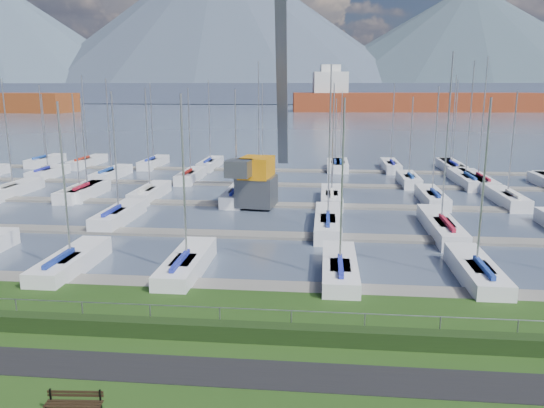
# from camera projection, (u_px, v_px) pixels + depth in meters

# --- Properties ---
(path) EXTENTS (160.00, 2.00, 0.04)m
(path) POSITION_uv_depth(u_px,v_px,m) (231.00, 373.00, 19.34)
(path) COLOR black
(path) RESTS_ON grass
(water) EXTENTS (800.00, 540.00, 0.20)m
(water) POSITION_uv_depth(u_px,v_px,m) (319.00, 107.00, 274.86)
(water) COLOR #475368
(hedge) EXTENTS (80.00, 0.70, 0.70)m
(hedge) POSITION_uv_depth(u_px,v_px,m) (242.00, 332.00, 21.79)
(hedge) COLOR black
(hedge) RESTS_ON grass
(fence) EXTENTS (80.00, 0.04, 0.04)m
(fence) POSITION_uv_depth(u_px,v_px,m) (243.00, 309.00, 21.99)
(fence) COLOR gray
(fence) RESTS_ON grass
(foothill) EXTENTS (900.00, 80.00, 12.00)m
(foothill) POSITION_uv_depth(u_px,v_px,m) (321.00, 93.00, 341.45)
(foothill) COLOR #464F66
(foothill) RESTS_ON water
(mountains) EXTENTS (1190.00, 360.00, 115.00)m
(mountains) POSITION_uv_depth(u_px,v_px,m) (333.00, 37.00, 404.36)
(mountains) COLOR #465266
(mountains) RESTS_ON water
(docks) EXTENTS (90.00, 41.60, 0.25)m
(docks) POSITION_uv_depth(u_px,v_px,m) (287.00, 205.00, 47.55)
(docks) COLOR gray
(docks) RESTS_ON water
(bench_left) EXTENTS (1.83, 0.55, 0.85)m
(bench_left) POSITION_uv_depth(u_px,v_px,m) (74.00, 404.00, 16.74)
(bench_left) COLOR black
(bench_left) RESTS_ON grass
(crane) EXTENTS (4.88, 13.35, 22.35)m
(crane) POSITION_uv_depth(u_px,v_px,m) (263.00, 143.00, 46.95)
(crane) COLOR #57595E
(crane) RESTS_ON water
(cargo_ship_mid) EXTENTS (104.28, 26.07, 21.50)m
(cargo_ship_mid) POSITION_uv_depth(u_px,v_px,m) (404.00, 102.00, 224.64)
(cargo_ship_mid) COLOR maroon
(cargo_ship_mid) RESTS_ON water
(sailboat_fleet) EXTENTS (75.70, 49.21, 13.81)m
(sailboat_fleet) POSITION_uv_depth(u_px,v_px,m) (295.00, 139.00, 50.45)
(sailboat_fleet) COLOR maroon
(sailboat_fleet) RESTS_ON water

